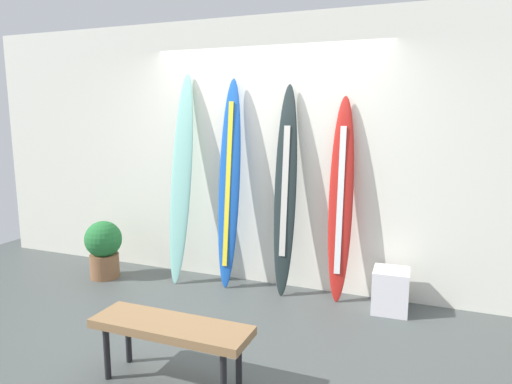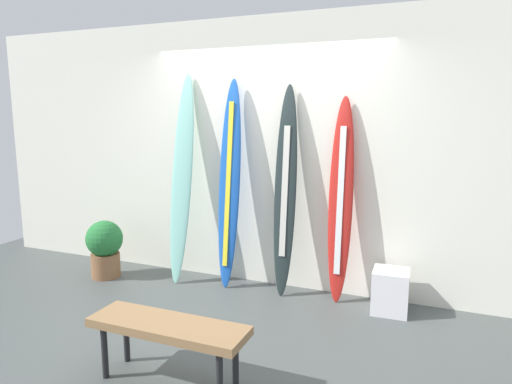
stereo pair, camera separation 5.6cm
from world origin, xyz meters
name	(u,v)px [view 1 (the left image)]	position (x,y,z in m)	size (l,w,h in m)	color
ground	(217,332)	(0.00, 0.00, -0.02)	(8.00, 8.00, 0.04)	#494F4D
wall_back	(270,154)	(0.00, 1.30, 1.40)	(7.20, 0.20, 2.80)	silver
surfboard_seafoam	(181,180)	(-0.90, 0.97, 1.11)	(0.25, 0.43, 2.25)	#7EC1B5
surfboard_cobalt	(229,186)	(-0.34, 1.00, 1.08)	(0.25, 0.32, 2.18)	#1A52B2
surfboard_charcoal	(285,193)	(0.27, 1.02, 1.04)	(0.24, 0.32, 2.11)	#202A2B
surfboard_crimson	(341,200)	(0.82, 1.05, 1.00)	(0.24, 0.28, 1.99)	red
display_block_left	(391,290)	(1.34, 0.93, 0.20)	(0.34, 0.34, 0.40)	white
potted_plant	(104,247)	(-1.74, 0.68, 0.35)	(0.41, 0.41, 0.65)	brown
bench	(171,330)	(0.07, -0.82, 0.38)	(1.11, 0.34, 0.44)	olive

